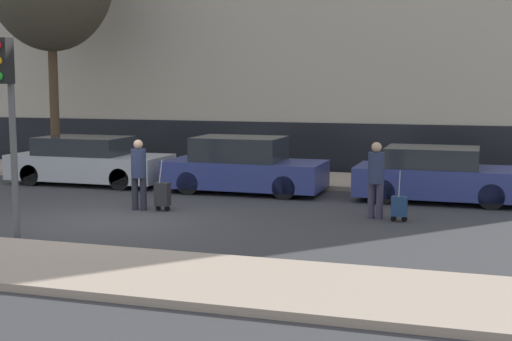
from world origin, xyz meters
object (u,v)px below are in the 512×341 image
Objects in this scene: parked_car_0 at (89,162)px; trolley_left at (162,194)px; traffic_light at (7,98)px; parked_bicycle at (424,171)px; parked_car_1 at (244,167)px; trolley_right at (399,206)px; pedestrian_right at (376,176)px; pedestrian_left at (139,171)px; parked_car_2 at (437,176)px.

parked_car_0 is 3.83× the size of trolley_left.
parked_bicycle is (6.59, 9.00, -2.13)m from traffic_light.
trolley_right is (4.36, -2.79, -0.35)m from parked_car_1.
pedestrian_right reaches higher than trolley_right.
trolley_left reaches higher than parked_bicycle.
pedestrian_left is at bearing -175.76° from trolley_right.
parked_car_2 is 6.65m from trolley_left.
parked_car_2 is 3.36× the size of trolley_left.
pedestrian_right is (4.72, 0.53, 0.55)m from trolley_left.
parked_car_0 is 5.09m from trolley_left.
parked_car_1 is at bearing -2.11° from parked_car_0.
pedestrian_right is at bearing -97.93° from parked_bicycle.
parked_car_2 is 2.92m from pedestrian_right.
traffic_light reaches higher than parked_bicycle.
pedestrian_right reaches higher than trolley_left.
parked_bicycle is (5.92, 5.32, -0.42)m from pedestrian_left.
trolley_right is (9.09, -2.97, -0.31)m from parked_car_0.
parked_car_1 is (4.73, -0.17, 0.04)m from parked_car_0.
parked_car_1 reaches higher than parked_car_0.
pedestrian_left is at bearing -138.05° from parked_bicycle.
parked_car_0 is at bearing -53.61° from pedestrian_left.
pedestrian_right is at bearing 161.40° from trolley_right.
traffic_light reaches higher than parked_car_1.
parked_bicycle is (9.23, 1.93, -0.14)m from parked_car_0.
parked_car_1 reaches higher than trolley_right.
trolley_right is at bearing 176.37° from pedestrian_left.
pedestrian_left is 0.44× the size of traffic_light.
parked_bicycle is (0.66, 4.72, -0.44)m from pedestrian_right.
parked_car_1 reaches higher than parked_bicycle.
parked_car_0 is 9.57m from trolley_right.
parked_car_1 reaches higher than parked_car_2.
trolley_left is 7.51m from parked_bicycle.
parked_car_2 is at bearing 78.54° from trolley_right.
trolley_left is (-5.82, -3.21, -0.25)m from parked_car_2.
trolley_left is (-0.88, -3.14, -0.30)m from parked_car_1.
parked_car_1 is 3.28m from trolley_left.
parked_bicycle is at bearing -79.40° from pedestrian_right.
pedestrian_left reaches higher than parked_car_1.
parked_car_1 is 3.53m from pedestrian_left.
parked_bicycle is at bearing 44.30° from trolley_left.
trolley_right is (-0.58, -2.86, -0.30)m from parked_car_2.
traffic_light is 2.07× the size of parked_bicycle.
traffic_light reaches higher than parked_car_0.
trolley_left is at bearing 179.94° from pedestrian_left.
trolley_right is (5.24, 0.35, -0.06)m from trolley_left.
parked_car_1 is 5.19m from trolley_right.
traffic_light is at bearing -107.98° from trolley_left.
traffic_light reaches higher than pedestrian_right.
trolley_left is 0.32× the size of traffic_light.
traffic_light reaches higher than trolley_right.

